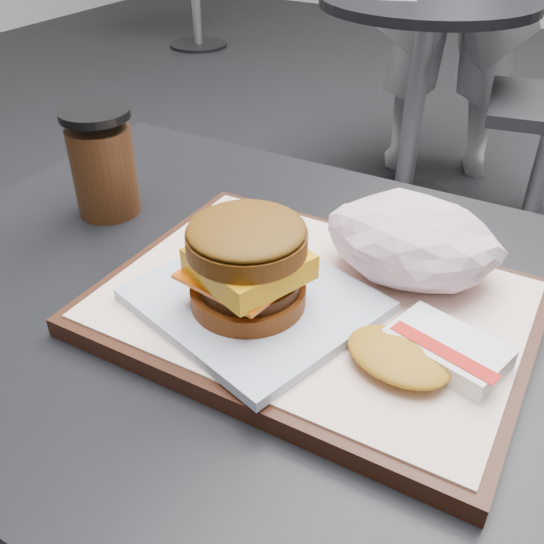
{
  "coord_description": "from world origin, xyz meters",
  "views": [
    {
      "loc": [
        0.24,
        -0.4,
        1.12
      ],
      "look_at": [
        0.03,
        -0.04,
        0.83
      ],
      "focal_mm": 40.0,
      "sensor_mm": 36.0,
      "label": 1
    }
  ],
  "objects_px": {
    "crumpled_wrapper": "(413,241)",
    "coffee_cup": "(103,166)",
    "serving_tray": "(313,307)",
    "breakfast_sandwich": "(250,273)",
    "customer_table": "(264,425)",
    "neighbor_table": "(421,60)",
    "hash_brown": "(425,352)"
  },
  "relations": [
    {
      "from": "crumpled_wrapper",
      "to": "coffee_cup",
      "type": "height_order",
      "value": "coffee_cup"
    },
    {
      "from": "serving_tray",
      "to": "breakfast_sandwich",
      "type": "height_order",
      "value": "breakfast_sandwich"
    },
    {
      "from": "customer_table",
      "to": "neighbor_table",
      "type": "xyz_separation_m",
      "value": [
        -0.35,
        1.65,
        -0.03
      ]
    },
    {
      "from": "crumpled_wrapper",
      "to": "coffee_cup",
      "type": "bearing_deg",
      "value": -176.45
    },
    {
      "from": "hash_brown",
      "to": "coffee_cup",
      "type": "height_order",
      "value": "coffee_cup"
    },
    {
      "from": "customer_table",
      "to": "hash_brown",
      "type": "relative_size",
      "value": 6.18
    },
    {
      "from": "customer_table",
      "to": "coffee_cup",
      "type": "height_order",
      "value": "coffee_cup"
    },
    {
      "from": "coffee_cup",
      "to": "neighbor_table",
      "type": "distance_m",
      "value": 1.62
    },
    {
      "from": "customer_table",
      "to": "hash_brown",
      "type": "xyz_separation_m",
      "value": [
        0.17,
        -0.04,
        0.22
      ]
    },
    {
      "from": "breakfast_sandwich",
      "to": "coffee_cup",
      "type": "height_order",
      "value": "coffee_cup"
    },
    {
      "from": "breakfast_sandwich",
      "to": "coffee_cup",
      "type": "relative_size",
      "value": 1.86
    },
    {
      "from": "breakfast_sandwich",
      "to": "neighbor_table",
      "type": "xyz_separation_m",
      "value": [
        -0.37,
        1.7,
        -0.28
      ]
    },
    {
      "from": "customer_table",
      "to": "crumpled_wrapper",
      "type": "bearing_deg",
      "value": 33.75
    },
    {
      "from": "coffee_cup",
      "to": "hash_brown",
      "type": "bearing_deg",
      "value": -12.64
    },
    {
      "from": "serving_tray",
      "to": "hash_brown",
      "type": "height_order",
      "value": "hash_brown"
    },
    {
      "from": "breakfast_sandwich",
      "to": "hash_brown",
      "type": "xyz_separation_m",
      "value": [
        0.15,
        0.01,
        -0.03
      ]
    },
    {
      "from": "customer_table",
      "to": "coffee_cup",
      "type": "relative_size",
      "value": 6.45
    },
    {
      "from": "serving_tray",
      "to": "crumpled_wrapper",
      "type": "height_order",
      "value": "crumpled_wrapper"
    },
    {
      "from": "hash_brown",
      "to": "customer_table",
      "type": "bearing_deg",
      "value": 167.81
    },
    {
      "from": "serving_tray",
      "to": "coffee_cup",
      "type": "relative_size",
      "value": 3.06
    },
    {
      "from": "crumpled_wrapper",
      "to": "coffee_cup",
      "type": "distance_m",
      "value": 0.36
    },
    {
      "from": "customer_table",
      "to": "breakfast_sandwich",
      "type": "relative_size",
      "value": 3.47
    },
    {
      "from": "neighbor_table",
      "to": "serving_tray",
      "type": "bearing_deg",
      "value": -76.22
    },
    {
      "from": "crumpled_wrapper",
      "to": "neighbor_table",
      "type": "xyz_separation_m",
      "value": [
        -0.47,
        1.57,
        -0.28
      ]
    },
    {
      "from": "breakfast_sandwich",
      "to": "hash_brown",
      "type": "bearing_deg",
      "value": 3.77
    },
    {
      "from": "coffee_cup",
      "to": "neighbor_table",
      "type": "height_order",
      "value": "coffee_cup"
    },
    {
      "from": "serving_tray",
      "to": "hash_brown",
      "type": "xyz_separation_m",
      "value": [
        0.11,
        -0.03,
        0.02
      ]
    },
    {
      "from": "serving_tray",
      "to": "hash_brown",
      "type": "relative_size",
      "value": 2.94
    },
    {
      "from": "coffee_cup",
      "to": "crumpled_wrapper",
      "type": "bearing_deg",
      "value": 3.55
    },
    {
      "from": "breakfast_sandwich",
      "to": "serving_tray",
      "type": "bearing_deg",
      "value": 45.46
    },
    {
      "from": "hash_brown",
      "to": "neighbor_table",
      "type": "xyz_separation_m",
      "value": [
        -0.52,
        1.69,
        -0.25
      ]
    },
    {
      "from": "customer_table",
      "to": "breakfast_sandwich",
      "type": "distance_m",
      "value": 0.25
    }
  ]
}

